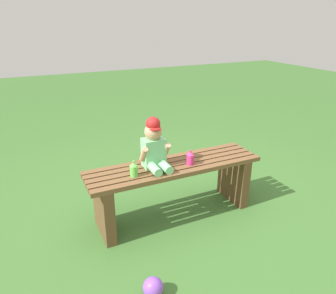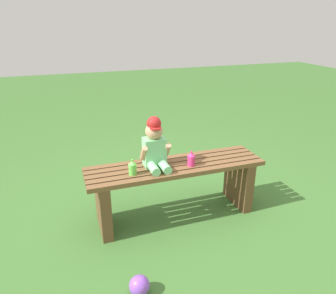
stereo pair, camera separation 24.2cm
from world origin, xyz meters
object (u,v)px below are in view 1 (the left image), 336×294
at_px(sippy_cup_left, 134,169).
at_px(park_bench, 174,182).
at_px(toy_ball, 153,287).
at_px(sippy_cup_right, 190,158).
at_px(child_figure, 154,146).

bearing_deg(sippy_cup_left, park_bench, 9.35).
height_order(park_bench, toy_ball, park_bench).
relative_size(park_bench, sippy_cup_left, 11.62).
xyz_separation_m(park_bench, sippy_cup_left, (-0.37, -0.06, 0.22)).
distance_m(sippy_cup_right, toy_ball, 1.02).
relative_size(sippy_cup_right, toy_ball, 0.97).
relative_size(child_figure, sippy_cup_right, 3.26).
relative_size(child_figure, toy_ball, 3.17).
height_order(child_figure, sippy_cup_right, child_figure).
height_order(child_figure, sippy_cup_left, child_figure).
distance_m(child_figure, sippy_cup_right, 0.31).
bearing_deg(child_figure, sippy_cup_left, -157.95).
xyz_separation_m(park_bench, sippy_cup_right, (0.11, -0.06, 0.22)).
distance_m(park_bench, child_figure, 0.38).
distance_m(sippy_cup_left, toy_ball, 0.83).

